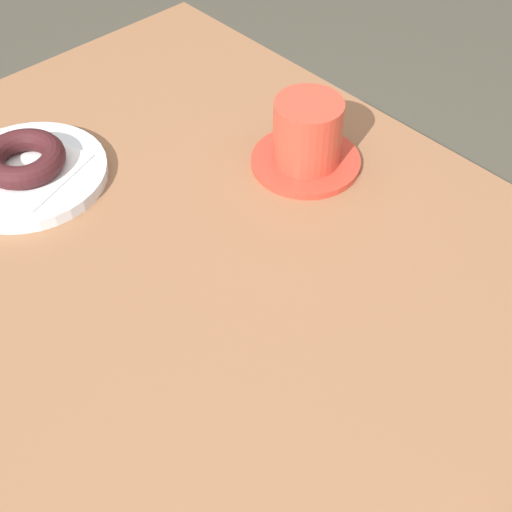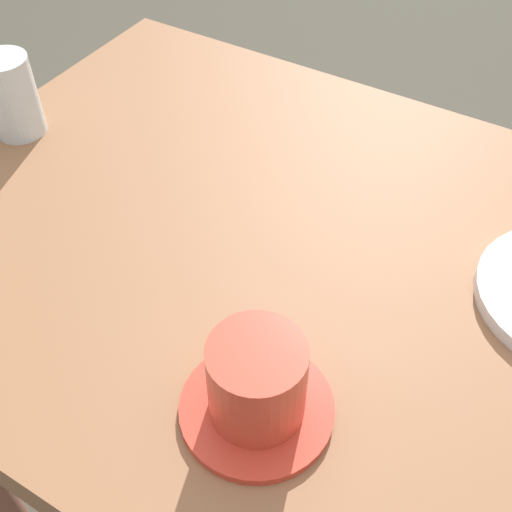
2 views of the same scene
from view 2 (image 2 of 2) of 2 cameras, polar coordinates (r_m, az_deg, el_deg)
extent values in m
cube|color=#8A5D3E|center=(0.75, 4.35, -1.47)|extent=(1.00, 0.72, 0.05)
cylinder|color=brown|center=(1.34, -6.39, 2.43)|extent=(0.06, 0.06, 0.70)
cylinder|color=silver|center=(0.93, -20.71, 13.04)|extent=(0.07, 0.07, 0.11)
cylinder|color=red|center=(0.61, 0.07, -13.26)|extent=(0.14, 0.14, 0.01)
cylinder|color=#CD422F|center=(0.57, 0.07, -10.87)|extent=(0.09, 0.09, 0.08)
cylinder|color=black|center=(0.53, 0.08, -8.65)|extent=(0.08, 0.08, 0.00)
camera|label=1|loc=(1.03, -12.07, 49.50)|focal=50.00mm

